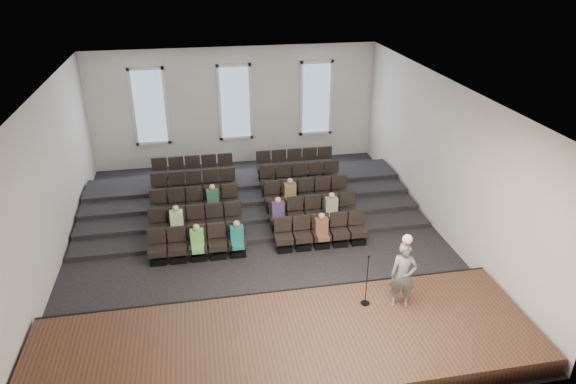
% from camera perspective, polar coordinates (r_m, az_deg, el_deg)
% --- Properties ---
extents(ground, '(14.00, 14.00, 0.00)m').
position_cam_1_polar(ground, '(16.66, -3.28, -5.63)').
color(ground, black).
rests_on(ground, ground).
extents(ceiling, '(12.00, 14.00, 0.02)m').
position_cam_1_polar(ceiling, '(14.70, -3.78, 11.30)').
color(ceiling, white).
rests_on(ceiling, ground).
extents(wall_back, '(12.00, 0.04, 5.00)m').
position_cam_1_polar(wall_back, '(22.10, -5.90, 9.41)').
color(wall_back, silver).
rests_on(wall_back, ground).
extents(wall_front, '(12.00, 0.04, 5.00)m').
position_cam_1_polar(wall_front, '(9.56, 2.11, -14.39)').
color(wall_front, silver).
rests_on(wall_front, ground).
extents(wall_left, '(0.04, 14.00, 5.00)m').
position_cam_1_polar(wall_left, '(16.02, -25.38, 0.50)').
color(wall_left, silver).
rests_on(wall_left, ground).
extents(wall_right, '(0.04, 14.00, 5.00)m').
position_cam_1_polar(wall_right, '(17.23, 16.79, 3.66)').
color(wall_right, silver).
rests_on(wall_right, ground).
extents(stage, '(11.80, 3.60, 0.50)m').
position_cam_1_polar(stage, '(12.45, -0.06, -16.72)').
color(stage, '#4E2E21').
rests_on(stage, ground).
extents(stage_lip, '(11.80, 0.06, 0.52)m').
position_cam_1_polar(stage_lip, '(13.79, -1.43, -11.83)').
color(stage_lip, black).
rests_on(stage_lip, ground).
extents(risers, '(11.80, 4.80, 0.60)m').
position_cam_1_polar(risers, '(19.34, -4.54, -0.31)').
color(risers, black).
rests_on(risers, ground).
extents(seating_rows, '(6.80, 4.70, 1.67)m').
position_cam_1_polar(seating_rows, '(17.67, -4.00, -1.18)').
color(seating_rows, black).
rests_on(seating_rows, ground).
extents(windows, '(8.44, 0.10, 3.24)m').
position_cam_1_polar(windows, '(21.98, -5.90, 9.86)').
color(windows, white).
rests_on(windows, wall_back).
extents(audience, '(5.45, 2.64, 1.10)m').
position_cam_1_polar(audience, '(16.53, -3.50, -2.66)').
color(audience, '#68C64F').
rests_on(audience, seating_rows).
extents(speaker, '(0.74, 0.60, 1.74)m').
position_cam_1_polar(speaker, '(13.02, 12.68, -9.02)').
color(speaker, '#5B5856').
rests_on(speaker, stage).
extents(mic_stand, '(0.24, 0.24, 1.42)m').
position_cam_1_polar(mic_stand, '(13.14, 8.68, -10.68)').
color(mic_stand, black).
rests_on(mic_stand, stage).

